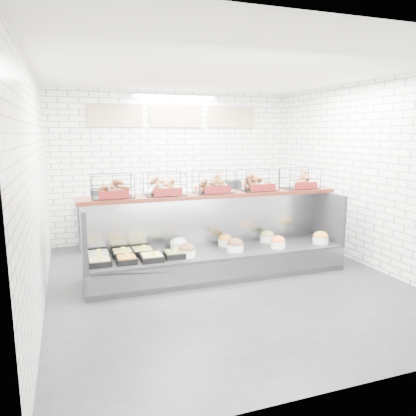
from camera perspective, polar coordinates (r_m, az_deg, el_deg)
name	(u,v)px	position (r m, az deg, el deg)	size (l,w,h in m)	color
ground	(225,281)	(6.14, 2.41, -10.22)	(5.50, 5.50, 0.00)	black
room_shell	(212,141)	(6.31, 0.51, 9.45)	(5.02, 5.51, 3.01)	white
display_case	(215,254)	(6.33, 1.06, -6.44)	(4.00, 0.90, 1.20)	black
bagel_shelf	(214,185)	(6.28, 0.79, 3.27)	(4.10, 0.50, 0.40)	#3C140C
prep_counter	(181,219)	(8.23, -3.89, -1.49)	(4.00, 0.60, 1.20)	#93969B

